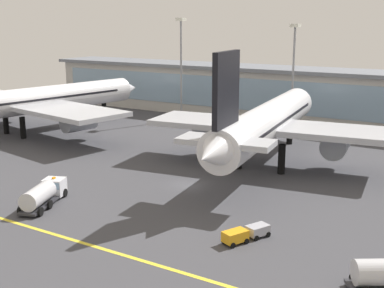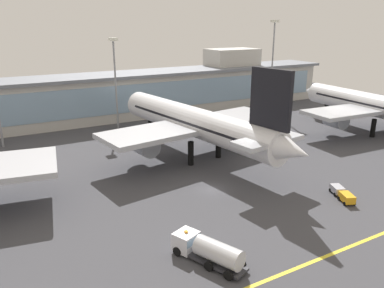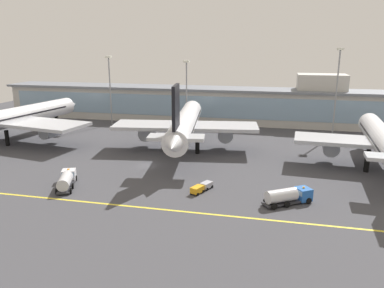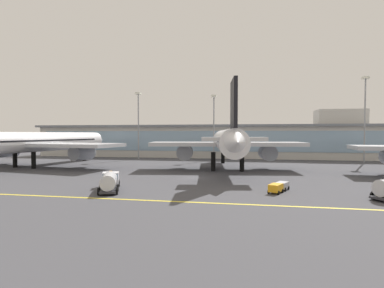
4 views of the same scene
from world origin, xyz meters
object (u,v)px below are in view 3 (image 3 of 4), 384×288
Objects in this scene: airliner_near_right at (185,124)px; apron_light_mast_east at (110,80)px; apron_light_mast_west at (337,81)px; baggage_tug_near at (202,187)px; airliner_near_left at (7,119)px; airliner_far_right at (383,141)px; fuel_tanker_truck at (66,179)px; service_truck_far at (289,196)px; apron_light_mast_centre at (187,84)px.

airliner_near_right is 2.25× the size of apron_light_mast_east.
baggage_tug_near is at bearing -119.87° from apron_light_mast_west.
airliner_near_left reaches higher than airliner_far_right.
airliner_near_right is at bearing -38.37° from apron_light_mast_east.
airliner_near_right reaches higher than fuel_tanker_truck.
fuel_tanker_truck and service_truck_far have the same top height.
fuel_tanker_truck reaches higher than baggage_tug_near.
apron_light_mast_east reaches higher than apron_light_mast_centre.
airliner_far_right is 85.80m from apron_light_mast_east.
baggage_tug_near is (10.00, -27.62, -6.20)m from airliner_near_right.
airliner_far_right is at bearing -105.01° from airliner_near_right.
apron_light_mast_east is at bearing 103.06° from service_truck_far.
apron_light_mast_centre reaches higher than fuel_tanker_truck.
apron_light_mast_centre reaches higher than airliner_near_left.
apron_light_mast_east is (-26.46, -1.67, 0.71)m from apron_light_mast_centre.
apron_light_mast_west is at bearing 15.53° from airliner_far_right.
airliner_far_right is 5.45× the size of service_truck_far.
airliner_near_left is 2.25× the size of apron_light_mast_west.
airliner_far_right reaches higher than service_truck_far.
service_truck_far is at bearing -43.42° from apron_light_mast_east.
apron_light_mast_centre is at bearing 85.98° from service_truck_far.
baggage_tug_near is (61.60, -24.84, -5.78)m from airliner_near_left.
fuel_tanker_truck is at bearing 115.45° from airliner_far_right.
fuel_tanker_truck is at bearing 148.25° from service_truck_far.
apron_light_mast_west is (29.92, 52.09, 16.09)m from baggage_tug_near.
airliner_near_left is 6.36× the size of fuel_tanker_truck.
baggage_tug_near is 0.24× the size of apron_light_mast_east.
baggage_tug_near is (-36.40, -21.91, -5.73)m from airliner_far_right.
apron_light_mast_west is at bearing -3.96° from apron_light_mast_centre.
apron_light_mast_centre is (-16.38, 55.29, 13.85)m from baggage_tug_near.
airliner_near_right reaches higher than airliner_near_left.
baggage_tug_near is 62.19m from apron_light_mast_west.
baggage_tug_near is 16.30m from service_truck_far.
fuel_tanker_truck is 26.62m from baggage_tug_near.
airliner_near_right is 47.86m from apron_light_mast_west.
apron_light_mast_centre is at bearing -31.47° from fuel_tanker_truck.
apron_light_mast_west is 1.18× the size of apron_light_mast_centre.
service_truck_far is 82.37m from apron_light_mast_east.
fuel_tanker_truck is 80.60m from apron_light_mast_west.
service_truck_far is at bearing -146.75° from airliner_near_right.
apron_light_mast_east is at bearing -117.65° from baggage_tug_near.
airliner_near_left is 82.47m from service_truck_far.
fuel_tanker_truck is (35.22, -28.35, -5.06)m from airliner_near_left.
airliner_near_right is 29.40m from apron_light_mast_centre.
airliner_near_left is 98.05m from airliner_far_right.
airliner_near_right is (51.60, 2.78, 0.43)m from airliner_near_left.
fuel_tanker_truck is at bearing -119.29° from airliner_near_left.
apron_light_mast_centre is 26.52m from apron_light_mast_east.
fuel_tanker_truck is 0.42× the size of apron_light_mast_centre.
airliner_far_right is (46.41, -5.71, -0.47)m from airliner_near_right.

